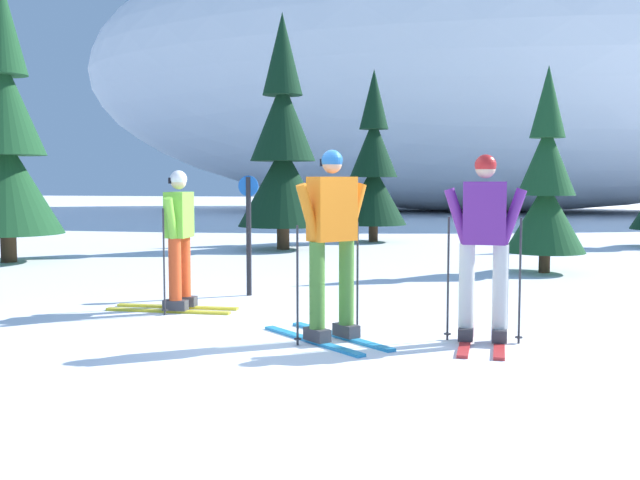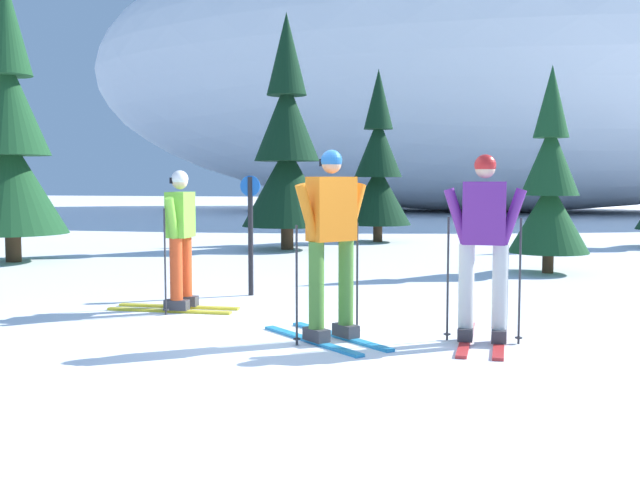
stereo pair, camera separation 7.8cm
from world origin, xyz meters
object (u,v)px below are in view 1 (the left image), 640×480
trail_marker_post (249,228)px  pine_tree_far_left (5,143)px  pine_tree_center_left (283,151)px  skier_orange_jacket (332,240)px  skier_purple_jacket (484,245)px  pine_tree_center_right (546,187)px  skier_lime_jacket (179,238)px  pine_tree_center (374,170)px

trail_marker_post → pine_tree_far_left: bearing=153.1°
pine_tree_center_left → skier_orange_jacket: bearing=-71.8°
skier_orange_jacket → trail_marker_post: skier_orange_jacket is taller
skier_orange_jacket → skier_purple_jacket: (1.44, 0.26, -0.04)m
pine_tree_center_right → trail_marker_post: pine_tree_center_right is taller
skier_lime_jacket → pine_tree_center_right: (4.58, 4.77, 0.58)m
pine_tree_center → trail_marker_post: pine_tree_center is taller
skier_orange_jacket → pine_tree_center_left: 9.78m
pine_tree_far_left → pine_tree_center: size_ratio=1.24×
pine_tree_center_left → pine_tree_center_right: size_ratio=1.52×
trail_marker_post → pine_tree_center_left: bearing=101.4°
skier_purple_jacket → pine_tree_far_left: size_ratio=0.34×
pine_tree_far_left → trail_marker_post: bearing=-26.9°
skier_lime_jacket → pine_tree_center_left: pine_tree_center_left is taller
skier_purple_jacket → pine_tree_center: bearing=103.6°
skier_purple_jacket → pine_tree_center: 11.86m
pine_tree_center → pine_tree_center_right: bearing=-56.4°
skier_lime_jacket → trail_marker_post: bearing=70.9°
skier_orange_jacket → pine_tree_far_left: bearing=143.5°
pine_tree_far_left → pine_tree_center_right: bearing=3.1°
skier_orange_jacket → skier_purple_jacket: 1.46m
trail_marker_post → pine_tree_center_right: bearing=40.0°
skier_lime_jacket → pine_tree_center_right: 6.64m
pine_tree_center → trail_marker_post: size_ratio=2.67×
skier_orange_jacket → pine_tree_center: size_ratio=0.43×
pine_tree_center_left → pine_tree_center_right: (5.47, -3.15, -0.76)m
skier_lime_jacket → skier_orange_jacket: bearing=-31.2°
pine_tree_center_left → trail_marker_post: (1.34, -6.61, -1.30)m
skier_lime_jacket → pine_tree_center_right: pine_tree_center_right is taller
skier_purple_jacket → pine_tree_center_left: pine_tree_center_left is taller
pine_tree_center → trail_marker_post: (-0.35, -9.15, -0.90)m
pine_tree_center_right → trail_marker_post: size_ratio=2.13×
skier_purple_jacket → pine_tree_center: pine_tree_center is taller
skier_orange_jacket → pine_tree_far_left: pine_tree_far_left is taller
skier_orange_jacket → skier_lime_jacket: (-2.14, 1.30, -0.12)m
skier_purple_jacket → pine_tree_center_left: (-4.47, 8.96, 1.26)m
skier_orange_jacket → pine_tree_center: bearing=96.5°
pine_tree_center_right → trail_marker_post: 5.42m
pine_tree_center_left → trail_marker_post: bearing=-78.6°
skier_orange_jacket → pine_tree_center: (-1.34, 11.76, 0.83)m
skier_lime_jacket → skier_purple_jacket: size_ratio=0.93×
trail_marker_post → skier_purple_jacket: bearing=-36.9°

